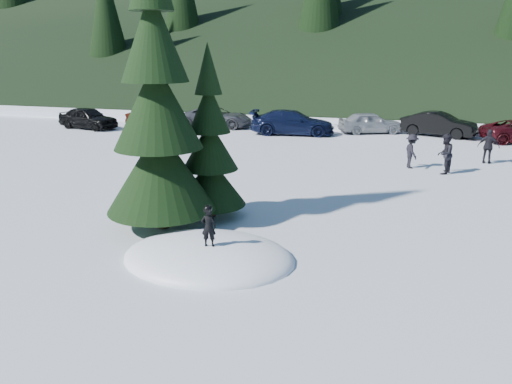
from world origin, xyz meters
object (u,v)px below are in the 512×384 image
(spruce_tall, at_px, (157,117))
(car_0, at_px, (88,118))
(car_4, at_px, (370,123))
(adult_1, at_px, (489,147))
(car_2, at_px, (216,117))
(car_1, at_px, (157,118))
(adult_0, at_px, (445,154))
(adult_2, at_px, (411,151))
(car_5, at_px, (439,124))
(spruce_short, at_px, (210,152))
(car_3, at_px, (292,122))
(child_skier, at_px, (209,227))

(spruce_tall, height_order, car_0, spruce_tall)
(car_0, xyz_separation_m, car_4, (18.33, 3.58, -0.05))
(adult_1, relative_size, car_2, 0.33)
(car_1, bearing_deg, spruce_tall, -157.85)
(spruce_tall, xyz_separation_m, car_0, (-13.82, 16.13, -2.59))
(adult_1, bearing_deg, car_4, -38.00)
(adult_0, height_order, car_0, adult_0)
(car_2, bearing_deg, adult_2, -129.97)
(car_2, xyz_separation_m, car_5, (14.39, 0.64, 0.05))
(spruce_short, relative_size, adult_2, 3.50)
(spruce_short, height_order, adult_2, spruce_short)
(spruce_short, height_order, car_1, spruce_short)
(spruce_tall, distance_m, car_3, 17.99)
(adult_2, bearing_deg, adult_0, -137.97)
(adult_0, xyz_separation_m, car_5, (0.22, 10.23, -0.13))
(car_3, xyz_separation_m, car_5, (8.75, 2.00, -0.02))
(spruce_short, relative_size, car_1, 1.32)
(child_skier, relative_size, adult_1, 0.61)
(car_1, relative_size, car_5, 0.91)
(car_0, xyz_separation_m, car_1, (4.15, 1.89, -0.06))
(child_skier, distance_m, car_5, 22.78)
(car_4, xyz_separation_m, car_5, (4.12, 0.10, 0.05))
(car_4, bearing_deg, car_0, 77.70)
(car_1, distance_m, car_4, 14.28)
(spruce_tall, height_order, car_3, spruce_tall)
(spruce_tall, height_order, car_5, spruce_tall)
(adult_1, relative_size, car_3, 0.31)
(child_skier, height_order, car_4, child_skier)
(car_3, bearing_deg, adult_2, -144.13)
(spruce_short, height_order, car_3, spruce_short)
(car_0, distance_m, car_2, 8.62)
(child_skier, relative_size, car_3, 0.19)
(adult_0, relative_size, car_4, 0.43)
(car_1, xyz_separation_m, car_3, (9.55, -0.21, 0.09))
(car_2, distance_m, car_3, 5.81)
(adult_2, height_order, car_0, adult_2)
(car_2, bearing_deg, car_0, 105.36)
(adult_0, bearing_deg, car_5, -162.69)
(car_3, relative_size, car_4, 1.30)
(car_1, bearing_deg, car_2, -79.69)
(adult_0, height_order, adult_1, adult_0)
(car_1, height_order, car_5, car_5)
(car_1, height_order, car_2, car_2)
(spruce_tall, xyz_separation_m, car_5, (8.64, 19.81, -2.59))
(car_0, bearing_deg, car_2, -58.25)
(spruce_short, distance_m, child_skier, 3.90)
(child_skier, bearing_deg, car_1, -72.87)
(car_0, relative_size, car_3, 0.82)
(adult_0, height_order, car_5, adult_0)
(car_5, bearing_deg, car_1, 113.36)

